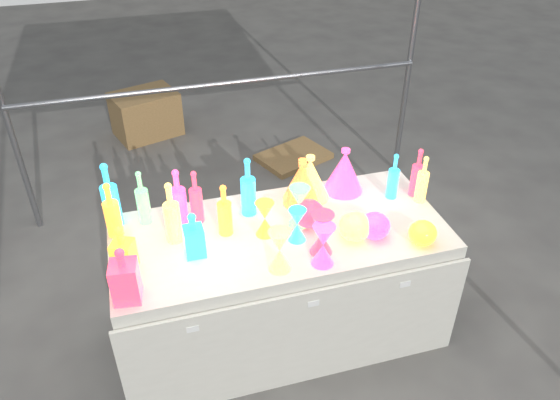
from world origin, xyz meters
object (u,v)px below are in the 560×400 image
object	(u,v)px
cardboard_box_closed	(146,114)
hourglass_0	(322,233)
bottle_0	(111,210)
decanter_0	(123,249)
display_table	(280,283)
lampshade_0	(302,179)
globe_0	(422,234)

from	to	relation	value
cardboard_box_closed	hourglass_0	xyz separation A→B (m)	(0.72, -3.02, 0.65)
bottle_0	hourglass_0	xyz separation A→B (m)	(1.00, -0.44, -0.04)
bottle_0	decanter_0	distance (m)	0.30
display_table	bottle_0	size ratio (longest dim) A/B	5.72
decanter_0	lampshade_0	xyz separation A→B (m)	(1.02, 0.34, 0.00)
display_table	cardboard_box_closed	size ratio (longest dim) A/B	3.10
lampshade_0	hourglass_0	bearing A→B (deg)	-110.71
cardboard_box_closed	bottle_0	bearing A→B (deg)	-114.23
display_table	decanter_0	size ratio (longest dim) A/B	7.26
bottle_0	globe_0	world-z (taller)	bottle_0
display_table	lampshade_0	world-z (taller)	lampshade_0
display_table	lampshade_0	size ratio (longest dim) A/B	7.06
display_table	hourglass_0	world-z (taller)	hourglass_0
cardboard_box_closed	hourglass_0	bearing A→B (deg)	-94.54
display_table	hourglass_0	xyz separation A→B (m)	(0.15, -0.22, 0.49)
bottle_0	globe_0	xyz separation A→B (m)	(1.53, -0.52, -0.10)
bottle_0	lampshade_0	world-z (taller)	bottle_0
decanter_0	bottle_0	bearing A→B (deg)	121.16
cardboard_box_closed	lampshade_0	bearing A→B (deg)	-90.99
bottle_0	decanter_0	world-z (taller)	bottle_0
hourglass_0	globe_0	distance (m)	0.54
bottle_0	lampshade_0	bearing A→B (deg)	2.68
hourglass_0	globe_0	bearing A→B (deg)	-8.61
cardboard_box_closed	hourglass_0	distance (m)	3.17
display_table	hourglass_0	distance (m)	0.56
display_table	lampshade_0	bearing A→B (deg)	52.72
decanter_0	cardboard_box_closed	bearing A→B (deg)	108.89
decanter_0	hourglass_0	xyz separation A→B (m)	(0.97, -0.14, -0.01)
lampshade_0	globe_0	bearing A→B (deg)	-64.62
display_table	globe_0	world-z (taller)	globe_0
globe_0	lampshade_0	size ratio (longest dim) A/B	0.56
display_table	hourglass_0	size ratio (longest dim) A/B	7.83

